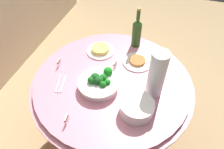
{
  "coord_description": "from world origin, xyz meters",
  "views": [
    {
      "loc": [
        -0.98,
        -0.31,
        1.87
      ],
      "look_at": [
        0.0,
        0.0,
        0.79
      ],
      "focal_mm": 34.48,
      "sensor_mm": 36.0,
      "label": 1
    }
  ],
  "objects_px": {
    "broccoli_bowl": "(99,83)",
    "label_placard_rear": "(115,65)",
    "wine_bottle": "(137,32)",
    "food_plate_noodles": "(100,50)",
    "label_placard_front": "(67,119)",
    "label_placard_mid": "(59,62)",
    "food_plate_peanuts": "(137,62)",
    "decorative_fruit_vase": "(156,77)",
    "serving_tongs": "(61,84)",
    "plate_stack": "(137,108)"
  },
  "relations": [
    {
      "from": "decorative_fruit_vase",
      "to": "label_placard_front",
      "type": "bearing_deg",
      "value": 130.75
    },
    {
      "from": "decorative_fruit_vase",
      "to": "food_plate_peanuts",
      "type": "distance_m",
      "value": 0.33
    },
    {
      "from": "decorative_fruit_vase",
      "to": "label_placard_mid",
      "type": "relative_size",
      "value": 6.18
    },
    {
      "from": "plate_stack",
      "to": "label_placard_mid",
      "type": "bearing_deg",
      "value": 70.39
    },
    {
      "from": "serving_tongs",
      "to": "label_placard_mid",
      "type": "distance_m",
      "value": 0.19
    },
    {
      "from": "label_placard_front",
      "to": "label_placard_rear",
      "type": "height_order",
      "value": "same"
    },
    {
      "from": "plate_stack",
      "to": "label_placard_mid",
      "type": "distance_m",
      "value": 0.69
    },
    {
      "from": "food_plate_peanuts",
      "to": "label_placard_rear",
      "type": "xyz_separation_m",
      "value": [
        -0.1,
        0.15,
        0.02
      ]
    },
    {
      "from": "decorative_fruit_vase",
      "to": "label_placard_rear",
      "type": "height_order",
      "value": "decorative_fruit_vase"
    },
    {
      "from": "food_plate_noodles",
      "to": "label_placard_mid",
      "type": "relative_size",
      "value": 4.0
    },
    {
      "from": "food_plate_peanuts",
      "to": "food_plate_noodles",
      "type": "bearing_deg",
      "value": 82.82
    },
    {
      "from": "food_plate_peanuts",
      "to": "label_placard_front",
      "type": "xyz_separation_m",
      "value": [
        -0.63,
        0.28,
        0.02
      ]
    },
    {
      "from": "wine_bottle",
      "to": "label_placard_mid",
      "type": "bearing_deg",
      "value": 130.37
    },
    {
      "from": "food_plate_noodles",
      "to": "label_placard_rear",
      "type": "xyz_separation_m",
      "value": [
        -0.14,
        -0.17,
        0.01
      ]
    },
    {
      "from": "food_plate_peanuts",
      "to": "label_placard_mid",
      "type": "xyz_separation_m",
      "value": [
        -0.21,
        0.55,
        0.02
      ]
    },
    {
      "from": "food_plate_noodles",
      "to": "label_placard_rear",
      "type": "distance_m",
      "value": 0.22
    },
    {
      "from": "wine_bottle",
      "to": "decorative_fruit_vase",
      "type": "distance_m",
      "value": 0.51
    },
    {
      "from": "food_plate_peanuts",
      "to": "label_placard_rear",
      "type": "distance_m",
      "value": 0.18
    },
    {
      "from": "label_placard_front",
      "to": "label_placard_mid",
      "type": "xyz_separation_m",
      "value": [
        0.43,
        0.27,
        0.0
      ]
    },
    {
      "from": "food_plate_noodles",
      "to": "label_placard_front",
      "type": "xyz_separation_m",
      "value": [
        -0.67,
        -0.03,
        0.01
      ]
    },
    {
      "from": "label_placard_front",
      "to": "label_placard_mid",
      "type": "height_order",
      "value": "same"
    },
    {
      "from": "decorative_fruit_vase",
      "to": "food_plate_peanuts",
      "type": "xyz_separation_m",
      "value": [
        0.25,
        0.17,
        -0.14
      ]
    },
    {
      "from": "broccoli_bowl",
      "to": "wine_bottle",
      "type": "xyz_separation_m",
      "value": [
        0.53,
        -0.13,
        0.08
      ]
    },
    {
      "from": "broccoli_bowl",
      "to": "serving_tongs",
      "type": "height_order",
      "value": "broccoli_bowl"
    },
    {
      "from": "broccoli_bowl",
      "to": "label_placard_mid",
      "type": "relative_size",
      "value": 5.09
    },
    {
      "from": "wine_bottle",
      "to": "food_plate_noodles",
      "type": "xyz_separation_m",
      "value": [
        -0.17,
        0.25,
        -0.11
      ]
    },
    {
      "from": "serving_tongs",
      "to": "food_plate_noodles",
      "type": "height_order",
      "value": "food_plate_noodles"
    },
    {
      "from": "label_placard_mid",
      "to": "label_placard_rear",
      "type": "relative_size",
      "value": 1.0
    },
    {
      "from": "plate_stack",
      "to": "serving_tongs",
      "type": "distance_m",
      "value": 0.56
    },
    {
      "from": "decorative_fruit_vase",
      "to": "serving_tongs",
      "type": "distance_m",
      "value": 0.65
    },
    {
      "from": "serving_tongs",
      "to": "label_placard_mid",
      "type": "relative_size",
      "value": 3.04
    },
    {
      "from": "broccoli_bowl",
      "to": "label_placard_front",
      "type": "bearing_deg",
      "value": 164.53
    },
    {
      "from": "broccoli_bowl",
      "to": "food_plate_peanuts",
      "type": "distance_m",
      "value": 0.37
    },
    {
      "from": "label_placard_mid",
      "to": "label_placard_rear",
      "type": "height_order",
      "value": "same"
    },
    {
      "from": "plate_stack",
      "to": "decorative_fruit_vase",
      "type": "height_order",
      "value": "decorative_fruit_vase"
    },
    {
      "from": "serving_tongs",
      "to": "food_plate_peanuts",
      "type": "height_order",
      "value": "food_plate_peanuts"
    },
    {
      "from": "food_plate_peanuts",
      "to": "label_placard_rear",
      "type": "height_order",
      "value": "label_placard_rear"
    },
    {
      "from": "decorative_fruit_vase",
      "to": "serving_tongs",
      "type": "xyz_separation_m",
      "value": [
        -0.13,
        0.62,
        -0.14
      ]
    },
    {
      "from": "plate_stack",
      "to": "wine_bottle",
      "type": "xyz_separation_m",
      "value": [
        0.65,
        0.16,
        0.08
      ]
    },
    {
      "from": "label_placard_front",
      "to": "decorative_fruit_vase",
      "type": "bearing_deg",
      "value": -49.25
    },
    {
      "from": "serving_tongs",
      "to": "food_plate_noodles",
      "type": "distance_m",
      "value": 0.44
    },
    {
      "from": "food_plate_peanuts",
      "to": "broccoli_bowl",
      "type": "bearing_deg",
      "value": 148.78
    },
    {
      "from": "broccoli_bowl",
      "to": "label_placard_rear",
      "type": "height_order",
      "value": "broccoli_bowl"
    },
    {
      "from": "plate_stack",
      "to": "label_placard_front",
      "type": "bearing_deg",
      "value": 117.55
    },
    {
      "from": "wine_bottle",
      "to": "label_placard_rear",
      "type": "height_order",
      "value": "wine_bottle"
    },
    {
      "from": "label_placard_mid",
      "to": "decorative_fruit_vase",
      "type": "bearing_deg",
      "value": -93.21
    },
    {
      "from": "serving_tongs",
      "to": "broccoli_bowl",
      "type": "bearing_deg",
      "value": -77.57
    },
    {
      "from": "wine_bottle",
      "to": "decorative_fruit_vase",
      "type": "bearing_deg",
      "value": -153.23
    },
    {
      "from": "decorative_fruit_vase",
      "to": "label_placard_mid",
      "type": "height_order",
      "value": "decorative_fruit_vase"
    },
    {
      "from": "broccoli_bowl",
      "to": "food_plate_peanuts",
      "type": "xyz_separation_m",
      "value": [
        0.32,
        -0.19,
        -0.03
      ]
    }
  ]
}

